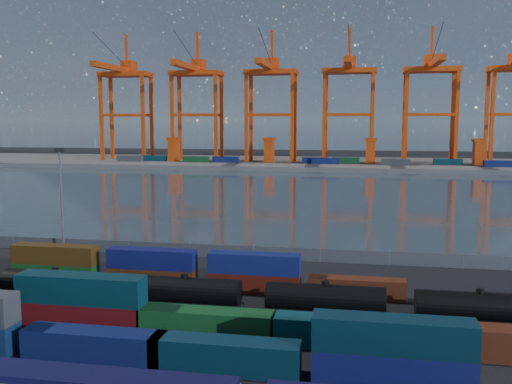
# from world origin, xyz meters

# --- Properties ---
(ground) EXTENTS (700.00, 700.00, 0.00)m
(ground) POSITION_xyz_m (0.00, 0.00, 0.00)
(ground) COLOR black
(ground) RESTS_ON ground
(harbor_water) EXTENTS (700.00, 700.00, 0.00)m
(harbor_water) POSITION_xyz_m (0.00, 105.00, 0.01)
(harbor_water) COLOR #314047
(harbor_water) RESTS_ON ground
(far_quay) EXTENTS (700.00, 70.00, 2.00)m
(far_quay) POSITION_xyz_m (0.00, 210.00, 1.00)
(far_quay) COLOR #514F4C
(far_quay) RESTS_ON ground
(distant_mountains) EXTENTS (2470.00, 1100.00, 520.00)m
(distant_mountains) POSITION_xyz_m (63.02, 1600.00, 220.29)
(distant_mountains) COLOR #1E2630
(distant_mountains) RESTS_ON ground
(container_row_south) EXTENTS (139.95, 2.58, 5.49)m
(container_row_south) POSITION_xyz_m (-15.42, -10.53, 2.16)
(container_row_south) COLOR #3E4043
(container_row_south) RESTS_ON ground
(container_row_mid) EXTENTS (142.16, 2.64, 5.63)m
(container_row_mid) POSITION_xyz_m (14.93, -3.77, 1.66)
(container_row_mid) COLOR #3B3E40
(container_row_mid) RESTS_ON ground
(container_row_north) EXTENTS (140.21, 2.29, 4.87)m
(container_row_north) POSITION_xyz_m (5.16, 11.46, 1.88)
(container_row_north) COLOR #0F0F4C
(container_row_north) RESTS_ON ground
(tanker_string) EXTENTS (137.04, 2.80, 4.01)m
(tanker_string) POSITION_xyz_m (12.19, 4.00, 2.01)
(tanker_string) COLOR black
(tanker_string) RESTS_ON ground
(waterfront_fence) EXTENTS (160.12, 0.12, 2.20)m
(waterfront_fence) POSITION_xyz_m (-0.00, 28.00, 1.00)
(waterfront_fence) COLOR #595B5E
(waterfront_fence) RESTS_ON ground
(yard_light_mast) EXTENTS (1.60, 0.40, 16.60)m
(yard_light_mast) POSITION_xyz_m (-30.00, 26.00, 9.30)
(yard_light_mast) COLOR slate
(yard_light_mast) RESTS_ON ground
(gantry_cranes) EXTENTS (198.61, 45.34, 61.40)m
(gantry_cranes) POSITION_xyz_m (-7.50, 203.37, 37.64)
(gantry_cranes) COLOR #E34610
(gantry_cranes) RESTS_ON ground
(quay_containers) EXTENTS (172.58, 10.99, 2.60)m
(quay_containers) POSITION_xyz_m (-11.00, 195.46, 3.30)
(quay_containers) COLOR navy
(quay_containers) RESTS_ON far_quay
(straddle_carriers) EXTENTS (140.00, 7.00, 11.10)m
(straddle_carriers) POSITION_xyz_m (-2.50, 200.00, 7.82)
(straddle_carriers) COLOR #E34610
(straddle_carriers) RESTS_ON far_quay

